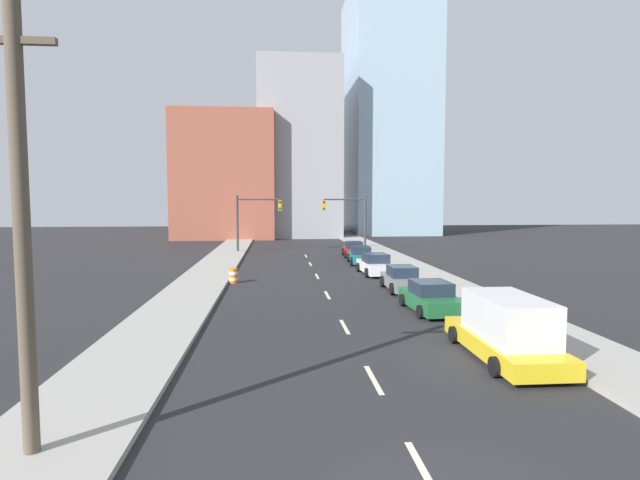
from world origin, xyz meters
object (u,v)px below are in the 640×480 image
(utility_pole_left_near, at_px, (22,231))
(sedan_red, at_px, (354,250))
(traffic_signal_left, at_px, (251,215))
(traffic_barrel, at_px, (233,276))
(sedan_teal, at_px, (361,256))
(sedan_green, at_px, (431,298))
(sedan_gray, at_px, (402,279))
(traffic_signal_right, at_px, (352,215))
(sedan_white, at_px, (376,265))
(box_truck_yellow, at_px, (506,329))

(utility_pole_left_near, distance_m, sedan_red, 38.73)
(traffic_signal_left, height_order, sedan_red, traffic_signal_left)
(traffic_barrel, relative_size, sedan_teal, 0.20)
(sedan_green, xyz_separation_m, sedan_gray, (0.03, 5.60, 0.01))
(traffic_signal_left, height_order, utility_pole_left_near, utility_pole_left_near)
(traffic_signal_right, xyz_separation_m, utility_pole_left_near, (-12.91, -41.26, 0.85))
(sedan_teal, bearing_deg, traffic_signal_right, 88.47)
(traffic_signal_left, distance_m, sedan_teal, 14.33)
(traffic_signal_left, distance_m, traffic_signal_right, 10.51)
(traffic_signal_left, height_order, sedan_white, traffic_signal_left)
(traffic_signal_left, xyz_separation_m, box_truck_yellow, (10.21, -35.81, -2.83))
(traffic_signal_left, distance_m, sedan_red, 11.48)
(traffic_barrel, bearing_deg, traffic_signal_left, 89.44)
(box_truck_yellow, bearing_deg, sedan_red, 91.12)
(sedan_green, relative_size, sedan_teal, 0.93)
(sedan_white, height_order, sedan_red, sedan_white)
(traffic_signal_left, bearing_deg, traffic_signal_right, 0.00)
(utility_pole_left_near, bearing_deg, sedan_green, 45.87)
(traffic_barrel, bearing_deg, traffic_signal_right, 61.02)
(traffic_barrel, height_order, sedan_green, sedan_green)
(traffic_barrel, height_order, sedan_gray, sedan_gray)
(sedan_red, bearing_deg, sedan_green, -87.43)
(sedan_green, height_order, sedan_white, sedan_white)
(sedan_teal, bearing_deg, sedan_gray, -85.82)
(sedan_teal, bearing_deg, sedan_green, -86.25)
(utility_pole_left_near, relative_size, sedan_teal, 1.90)
(traffic_barrel, bearing_deg, sedan_white, 17.23)
(sedan_green, bearing_deg, utility_pole_left_near, -136.68)
(utility_pole_left_near, relative_size, sedan_gray, 2.11)
(sedan_gray, bearing_deg, traffic_signal_left, 114.00)
(sedan_white, bearing_deg, sedan_teal, 88.05)
(traffic_signal_left, distance_m, traffic_barrel, 19.61)
(traffic_signal_right, relative_size, traffic_barrel, 6.17)
(traffic_signal_left, xyz_separation_m, traffic_signal_right, (10.51, 0.00, 0.00))
(traffic_signal_right, xyz_separation_m, sedan_white, (-0.78, -16.24, -3.15))
(traffic_signal_right, xyz_separation_m, sedan_red, (-0.56, -4.77, -3.17))
(sedan_green, height_order, sedan_gray, sedan_gray)
(sedan_gray, xyz_separation_m, sedan_red, (-0.01, 18.17, -0.01))
(traffic_signal_right, xyz_separation_m, box_truck_yellow, (-0.30, -35.81, -2.83))
(traffic_signal_left, xyz_separation_m, sedan_red, (9.95, -4.77, -3.17))
(box_truck_yellow, height_order, sedan_teal, box_truck_yellow)
(sedan_green, xyz_separation_m, sedan_red, (0.01, 23.77, 0.00))
(traffic_signal_right, height_order, sedan_gray, traffic_signal_right)
(traffic_signal_left, distance_m, sedan_gray, 25.21)
(sedan_gray, bearing_deg, sedan_red, 90.58)
(sedan_gray, bearing_deg, sedan_teal, 91.68)
(traffic_barrel, xyz_separation_m, sedan_gray, (10.15, -3.63, 0.20))
(utility_pole_left_near, height_order, sedan_red, utility_pole_left_near)
(traffic_signal_left, bearing_deg, utility_pole_left_near, -93.33)
(traffic_barrel, distance_m, box_truck_yellow, 19.51)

